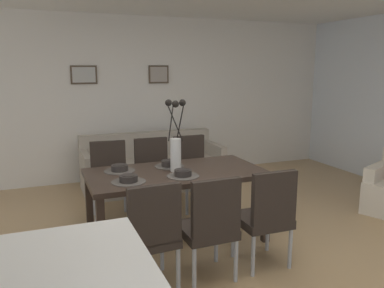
% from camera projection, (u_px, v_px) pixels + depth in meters
% --- Properties ---
extents(ground_plane, '(9.00, 9.00, 0.00)m').
position_uv_depth(ground_plane, '(212.00, 265.00, 3.60)').
color(ground_plane, tan).
extents(back_wall_panel, '(9.00, 0.10, 2.60)m').
position_uv_depth(back_wall_panel, '(129.00, 99.00, 6.32)').
color(back_wall_panel, silver).
rests_on(back_wall_panel, ground).
extents(dining_table, '(1.80, 0.94, 0.74)m').
position_uv_depth(dining_table, '(176.00, 178.00, 4.04)').
color(dining_table, '#33261E').
rests_on(dining_table, ground).
extents(dining_chair_near_left, '(0.46, 0.46, 0.92)m').
position_uv_depth(dining_chair_near_left, '(151.00, 231.00, 3.10)').
color(dining_chair_near_left, black).
rests_on(dining_chair_near_left, ground).
extents(dining_chair_near_right, '(0.47, 0.47, 0.92)m').
position_uv_depth(dining_chair_near_right, '(110.00, 176.00, 4.67)').
color(dining_chair_near_right, black).
rests_on(dining_chair_near_right, ground).
extents(dining_chair_far_left, '(0.44, 0.44, 0.92)m').
position_uv_depth(dining_chair_far_left, '(210.00, 223.00, 3.25)').
color(dining_chair_far_left, black).
rests_on(dining_chair_far_left, ground).
extents(dining_chair_far_right, '(0.45, 0.45, 0.92)m').
position_uv_depth(dining_chair_far_right, '(153.00, 172.00, 4.88)').
color(dining_chair_far_right, black).
rests_on(dining_chair_far_right, ground).
extents(dining_chair_mid_left, '(0.44, 0.44, 0.92)m').
position_uv_depth(dining_chair_mid_left, '(267.00, 213.00, 3.48)').
color(dining_chair_mid_left, black).
rests_on(dining_chair_mid_left, ground).
extents(dining_chair_mid_right, '(0.46, 0.46, 0.92)m').
position_uv_depth(dining_chair_mid_right, '(192.00, 168.00, 5.05)').
color(dining_chair_mid_right, black).
rests_on(dining_chair_mid_right, ground).
extents(centerpiece_vase, '(0.21, 0.23, 0.73)m').
position_uv_depth(centerpiece_vase, '(176.00, 144.00, 3.97)').
color(centerpiece_vase, silver).
rests_on(centerpiece_vase, dining_table).
extents(placemat_near_left, '(0.32, 0.32, 0.01)m').
position_uv_depth(placemat_near_left, '(129.00, 182.00, 3.63)').
color(placemat_near_left, '#4C4742').
rests_on(placemat_near_left, dining_table).
extents(bowl_near_left, '(0.17, 0.17, 0.07)m').
position_uv_depth(bowl_near_left, '(129.00, 178.00, 3.63)').
color(bowl_near_left, '#2D2826').
rests_on(bowl_near_left, dining_table).
extents(placemat_near_right, '(0.32, 0.32, 0.01)m').
position_uv_depth(placemat_near_right, '(120.00, 171.00, 4.02)').
color(placemat_near_right, '#4C4742').
rests_on(placemat_near_right, dining_table).
extents(bowl_near_right, '(0.17, 0.17, 0.07)m').
position_uv_depth(bowl_near_right, '(119.00, 167.00, 4.01)').
color(bowl_near_right, '#2D2826').
rests_on(bowl_near_right, dining_table).
extents(placemat_far_left, '(0.32, 0.32, 0.01)m').
position_uv_depth(placemat_far_left, '(183.00, 176.00, 3.83)').
color(placemat_far_left, '#4C4742').
rests_on(placemat_far_left, dining_table).
extents(bowl_far_left, '(0.17, 0.17, 0.07)m').
position_uv_depth(bowl_far_left, '(183.00, 172.00, 3.82)').
color(bowl_far_left, '#2D2826').
rests_on(bowl_far_left, dining_table).
extents(placemat_far_right, '(0.32, 0.32, 0.01)m').
position_uv_depth(placemat_far_right, '(169.00, 166.00, 4.22)').
color(placemat_far_right, '#4C4742').
rests_on(placemat_far_right, dining_table).
extents(bowl_far_right, '(0.17, 0.17, 0.07)m').
position_uv_depth(bowl_far_right, '(169.00, 163.00, 4.21)').
color(bowl_far_right, '#2D2826').
rests_on(bowl_far_right, dining_table).
extents(sofa, '(2.07, 0.84, 0.80)m').
position_uv_depth(sofa, '(152.00, 169.00, 5.95)').
color(sofa, '#A89E8E').
rests_on(sofa, ground).
extents(framed_picture_left, '(0.39, 0.03, 0.28)m').
position_uv_depth(framed_picture_left, '(84.00, 75.00, 5.92)').
color(framed_picture_left, '#473828').
extents(framed_picture_center, '(0.33, 0.03, 0.29)m').
position_uv_depth(framed_picture_center, '(159.00, 74.00, 6.35)').
color(framed_picture_center, '#473828').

